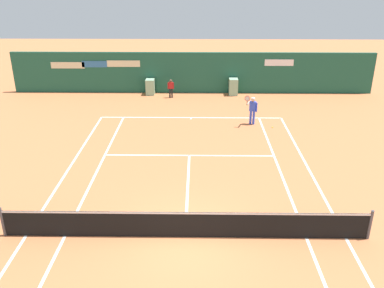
# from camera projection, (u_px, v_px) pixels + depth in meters

# --- Properties ---
(ground_plane) EXTENTS (80.00, 80.00, 0.01)m
(ground_plane) POSITION_uv_depth(u_px,v_px,m) (186.00, 227.00, 14.26)
(ground_plane) COLOR #C67042
(tennis_net) EXTENTS (12.10, 0.10, 1.07)m
(tennis_net) POSITION_uv_depth(u_px,v_px,m) (185.00, 224.00, 13.53)
(tennis_net) COLOR #4C4C51
(tennis_net) RESTS_ON ground_plane
(sponsor_back_wall) EXTENTS (25.00, 1.02, 2.83)m
(sponsor_back_wall) POSITION_uv_depth(u_px,v_px,m) (192.00, 73.00, 28.77)
(sponsor_back_wall) COLOR #1E5642
(sponsor_back_wall) RESTS_ON ground_plane
(player_on_baseline) EXTENTS (0.77, 0.64, 1.79)m
(player_on_baseline) POSITION_uv_depth(u_px,v_px,m) (252.00, 108.00, 23.09)
(player_on_baseline) COLOR blue
(player_on_baseline) RESTS_ON ground_plane
(ball_kid_centre_post) EXTENTS (0.42, 0.18, 1.26)m
(ball_kid_centre_post) POSITION_uv_depth(u_px,v_px,m) (171.00, 87.00, 27.88)
(ball_kid_centre_post) COLOR black
(ball_kid_centre_post) RESTS_ON ground_plane
(tennis_ball_near_service_line) EXTENTS (0.07, 0.07, 0.07)m
(tennis_ball_near_service_line) POSITION_uv_depth(u_px,v_px,m) (272.00, 127.00, 22.94)
(tennis_ball_near_service_line) COLOR #CCE033
(tennis_ball_near_service_line) RESTS_ON ground_plane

